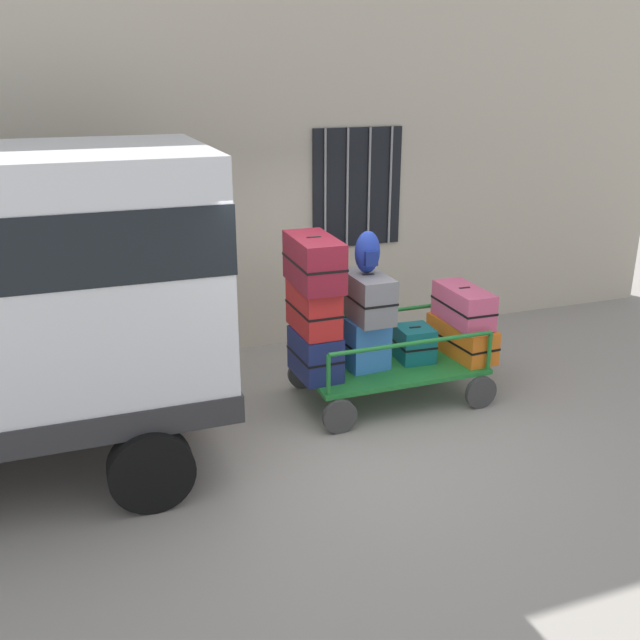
{
  "coord_description": "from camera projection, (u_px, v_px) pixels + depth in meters",
  "views": [
    {
      "loc": [
        -2.33,
        -5.94,
        3.41
      ],
      "look_at": [
        -0.0,
        0.42,
        1.01
      ],
      "focal_mm": 39.48,
      "sensor_mm": 36.0,
      "label": 1
    }
  ],
  "objects": [
    {
      "name": "ground_plane",
      "position": [
        335.0,
        426.0,
        7.15
      ],
      "size": [
        40.0,
        40.0,
        0.0
      ],
      "primitive_type": "plane",
      "color": "gray"
    },
    {
      "name": "suitcase_left_bottom",
      "position": [
        315.0,
        354.0,
        7.28
      ],
      "size": [
        0.43,
        0.66,
        0.48
      ],
      "color": "navy",
      "rests_on": "luggage_cart"
    },
    {
      "name": "suitcase_midright_middle",
      "position": [
        463.0,
        305.0,
        7.74
      ],
      "size": [
        0.39,
        0.84,
        0.4
      ],
      "color": "#CC4C72",
      "rests_on": "suitcase_midright_bottom"
    },
    {
      "name": "suitcase_midleft_middle",
      "position": [
        368.0,
        297.0,
        7.28
      ],
      "size": [
        0.38,
        0.71,
        0.48
      ],
      "color": "slate",
      "rests_on": "suitcase_midleft_bottom"
    },
    {
      "name": "suitcase_left_middle",
      "position": [
        314.0,
        308.0,
        7.16
      ],
      "size": [
        0.38,
        0.73,
        0.49
      ],
      "color": "#B21E1E",
      "rests_on": "suitcase_left_bottom"
    },
    {
      "name": "cart_railing",
      "position": [
        391.0,
        333.0,
        7.53
      ],
      "size": [
        1.86,
        1.05,
        0.44
      ],
      "color": "#1E722D",
      "rests_on": "luggage_cart"
    },
    {
      "name": "suitcase_center_bottom",
      "position": [
        414.0,
        344.0,
        7.69
      ],
      "size": [
        0.4,
        0.43,
        0.38
      ],
      "color": "#0F5960",
      "rests_on": "luggage_cart"
    },
    {
      "name": "luggage_cart",
      "position": [
        390.0,
        369.0,
        7.67
      ],
      "size": [
        1.97,
        1.18,
        0.41
      ],
      "color": "#1E722D",
      "rests_on": "ground"
    },
    {
      "name": "suitcase_midright_bottom",
      "position": [
        461.0,
        338.0,
        7.86
      ],
      "size": [
        0.43,
        0.95,
        0.37
      ],
      "color": "orange",
      "rests_on": "luggage_cart"
    },
    {
      "name": "backpack",
      "position": [
        368.0,
        252.0,
        7.17
      ],
      "size": [
        0.27,
        0.22,
        0.44
      ],
      "color": "navy",
      "rests_on": "suitcase_midleft_middle"
    },
    {
      "name": "building_wall",
      "position": [
        261.0,
        150.0,
        8.57
      ],
      "size": [
        12.0,
        0.38,
        5.0
      ],
      "color": "#BCB29E",
      "rests_on": "ground"
    },
    {
      "name": "suitcase_left_top",
      "position": [
        314.0,
        262.0,
        6.98
      ],
      "size": [
        0.44,
        0.88,
        0.5
      ],
      "color": "maroon",
      "rests_on": "suitcase_left_middle"
    },
    {
      "name": "suitcase_midleft_bottom",
      "position": [
        367.0,
        344.0,
        7.44
      ],
      "size": [
        0.46,
        0.35,
        0.56
      ],
      "color": "#3372C6",
      "rests_on": "luggage_cart"
    }
  ]
}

